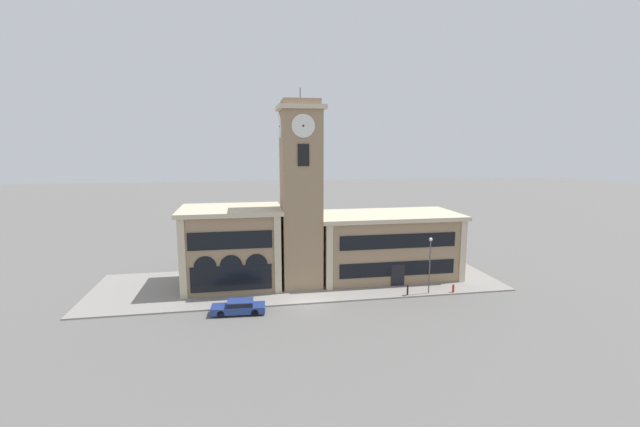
{
  "coord_description": "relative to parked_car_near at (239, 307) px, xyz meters",
  "views": [
    {
      "loc": [
        -6.0,
        -39.21,
        15.27
      ],
      "look_at": [
        1.69,
        3.49,
        8.37
      ],
      "focal_mm": 24.0,
      "sensor_mm": 36.0,
      "label": 1
    }
  ],
  "objects": [
    {
      "name": "clock_tower",
      "position": [
        6.7,
        6.67,
        9.35
      ],
      "size": [
        4.82,
        4.82,
        21.13
      ],
      "color": "#937A5B",
      "rests_on": "ground_plane"
    },
    {
      "name": "sidewalk_kerb",
      "position": [
        6.7,
        7.74,
        -0.59
      ],
      "size": [
        44.41,
        13.24,
        0.15
      ],
      "color": "gray",
      "rests_on": "ground_plane"
    },
    {
      "name": "parked_car_near",
      "position": [
        0.0,
        0.0,
        0.0
      ],
      "size": [
        4.96,
        2.05,
        1.26
      ],
      "rotation": [
        0.0,
        0.0,
        3.09
      ],
      "color": "navy",
      "rests_on": "ground_plane"
    },
    {
      "name": "street_lamp",
      "position": [
        19.31,
        1.7,
        3.33
      ],
      "size": [
        0.36,
        0.36,
        5.88
      ],
      "color": "#4C4C51",
      "rests_on": "sidewalk_kerb"
    },
    {
      "name": "bollard",
      "position": [
        16.96,
        1.58,
        -0.0
      ],
      "size": [
        0.18,
        0.18,
        1.06
      ],
      "color": "black",
      "rests_on": "sidewalk_kerb"
    },
    {
      "name": "fire_hydrant",
      "position": [
        21.95,
        1.5,
        -0.1
      ],
      "size": [
        0.22,
        0.22,
        0.87
      ],
      "color": "red",
      "rests_on": "sidewalk_kerb"
    },
    {
      "name": "town_hall_left_wing",
      "position": [
        -0.74,
        8.45,
        3.69
      ],
      "size": [
        10.86,
        8.45,
        8.65
      ],
      "color": "#937A5B",
      "rests_on": "ground_plane"
    },
    {
      "name": "ground_plane",
      "position": [
        6.7,
        1.12,
        -0.67
      ],
      "size": [
        300.0,
        300.0,
        0.0
      ],
      "primitive_type": "plane",
      "color": "#605E5B"
    },
    {
      "name": "town_hall_right_wing",
      "position": [
        16.99,
        8.46,
        3.13
      ],
      "size": [
        16.54,
        8.45,
        7.54
      ],
      "color": "#937A5B",
      "rests_on": "ground_plane"
    }
  ]
}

